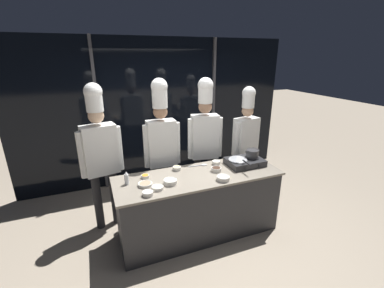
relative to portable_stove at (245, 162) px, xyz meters
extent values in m
plane|color=gray|center=(-0.74, -0.06, -0.95)|extent=(24.00, 24.00, 0.00)
cube|color=black|center=(-0.74, 1.85, 0.40)|extent=(5.21, 0.04, 2.70)
cube|color=#47474C|center=(-1.84, 1.81, 0.40)|extent=(0.05, 0.05, 2.70)
cube|color=#47474C|center=(0.37, 1.81, 0.40)|extent=(0.05, 0.05, 2.70)
cube|color=#2D2D30|center=(-0.74, -0.06, -0.51)|extent=(2.14, 0.71, 0.87)
cube|color=gray|center=(-0.74, -0.06, -0.06)|extent=(2.21, 0.74, 0.03)
cube|color=#28282B|center=(0.00, 0.00, 0.00)|extent=(0.51, 0.37, 0.09)
cylinder|color=black|center=(-0.12, 0.00, 0.05)|extent=(0.20, 0.20, 0.01)
cylinder|color=black|center=(-0.12, -0.19, 0.00)|extent=(0.03, 0.01, 0.03)
cylinder|color=black|center=(0.12, 0.00, 0.05)|extent=(0.20, 0.20, 0.01)
cylinder|color=black|center=(0.12, -0.19, 0.00)|extent=(0.03, 0.01, 0.03)
cylinder|color=#ADAFB5|center=(-0.12, 0.00, 0.06)|extent=(0.25, 0.25, 0.01)
cone|color=#ADAFB5|center=(-0.12, 0.00, 0.08)|extent=(0.26, 0.26, 0.05)
cylinder|color=black|center=(-0.12, -0.22, 0.09)|extent=(0.02, 0.20, 0.02)
cylinder|color=#333335|center=(0.12, 0.00, 0.11)|extent=(0.17, 0.17, 0.11)
torus|color=#333335|center=(0.12, 0.00, 0.16)|extent=(0.18, 0.18, 0.01)
torus|color=#333335|center=(0.02, 0.00, 0.14)|extent=(0.01, 0.05, 0.05)
torus|color=#333335|center=(0.22, 0.00, 0.14)|extent=(0.01, 0.05, 0.05)
cylinder|color=white|center=(-1.66, 0.03, 0.02)|extent=(0.05, 0.05, 0.13)
cone|color=white|center=(-1.66, 0.03, 0.11)|extent=(0.05, 0.05, 0.04)
cylinder|color=silver|center=(-1.48, -0.32, -0.02)|extent=(0.12, 0.12, 0.05)
torus|color=silver|center=(-1.48, -0.32, 0.00)|extent=(0.12, 0.12, 0.01)
cylinder|color=white|center=(-1.48, -0.32, -0.01)|extent=(0.10, 0.10, 0.03)
cylinder|color=silver|center=(-0.47, -0.04, -0.02)|extent=(0.14, 0.14, 0.05)
torus|color=silver|center=(-0.47, -0.04, 0.00)|extent=(0.14, 0.14, 0.01)
cylinder|color=#382319|center=(-0.47, -0.04, -0.01)|extent=(0.11, 0.11, 0.03)
cylinder|color=silver|center=(-0.51, -0.31, -0.02)|extent=(0.16, 0.16, 0.05)
torus|color=silver|center=(-0.51, -0.31, 0.00)|extent=(0.17, 0.17, 0.01)
cylinder|color=silver|center=(-0.51, -0.31, -0.01)|extent=(0.13, 0.13, 0.03)
cylinder|color=silver|center=(-0.96, 0.20, -0.02)|extent=(0.11, 0.11, 0.05)
torus|color=silver|center=(-0.96, 0.20, 0.00)|extent=(0.12, 0.12, 0.01)
cylinder|color=#E0C689|center=(-0.96, 0.20, -0.01)|extent=(0.09, 0.09, 0.03)
cylinder|color=silver|center=(-1.41, 0.12, -0.03)|extent=(0.11, 0.11, 0.04)
torus|color=silver|center=(-1.41, 0.12, -0.01)|extent=(0.11, 0.11, 0.01)
cylinder|color=orange|center=(-1.41, 0.12, -0.02)|extent=(0.09, 0.09, 0.02)
cylinder|color=silver|center=(-1.34, -0.23, -0.03)|extent=(0.14, 0.14, 0.04)
torus|color=silver|center=(-1.34, -0.23, -0.01)|extent=(0.14, 0.14, 0.01)
cylinder|color=beige|center=(-1.34, -0.23, -0.02)|extent=(0.12, 0.12, 0.02)
cylinder|color=silver|center=(-1.16, -0.15, -0.02)|extent=(0.16, 0.16, 0.05)
torus|color=silver|center=(-1.16, -0.15, 0.01)|extent=(0.17, 0.17, 0.01)
cylinder|color=silver|center=(-1.16, -0.15, -0.01)|extent=(0.13, 0.13, 0.03)
cylinder|color=silver|center=(-0.37, 0.17, -0.02)|extent=(0.12, 0.12, 0.05)
torus|color=silver|center=(-0.37, 0.17, 0.00)|extent=(0.12, 0.12, 0.01)
cylinder|color=silver|center=(-0.37, 0.17, -0.01)|extent=(0.09, 0.09, 0.03)
cylinder|color=silver|center=(-1.46, -0.09, -0.03)|extent=(0.17, 0.17, 0.03)
torus|color=silver|center=(-1.46, -0.09, -0.01)|extent=(0.17, 0.17, 0.01)
cylinder|color=#9E896B|center=(-1.46, -0.09, -0.02)|extent=(0.14, 0.14, 0.02)
cube|color=#B2B5BA|center=(-0.68, 0.22, -0.04)|extent=(0.19, 0.03, 0.01)
ellipsoid|color=#B2B5BA|center=(-0.55, 0.20, -0.04)|extent=(0.09, 0.06, 0.02)
cylinder|color=#232326|center=(-1.79, 0.62, -0.52)|extent=(0.11, 0.11, 0.84)
cylinder|color=#232326|center=(-2.02, 0.57, -0.52)|extent=(0.11, 0.11, 0.84)
cube|color=white|center=(-1.91, 0.60, 0.24)|extent=(0.47, 0.30, 0.68)
cylinder|color=white|center=(-1.66, 0.61, 0.22)|extent=(0.09, 0.09, 0.63)
cylinder|color=white|center=(-2.14, 0.52, 0.22)|extent=(0.09, 0.09, 0.63)
sphere|color=beige|center=(-1.91, 0.60, 0.71)|extent=(0.20, 0.20, 0.20)
cylinder|color=white|center=(-1.91, 0.60, 0.89)|extent=(0.21, 0.21, 0.25)
sphere|color=white|center=(-1.91, 0.60, 1.01)|extent=(0.23, 0.23, 0.23)
cylinder|color=#232326|center=(-0.95, 0.57, -0.53)|extent=(0.11, 0.11, 0.84)
cylinder|color=#232326|center=(-1.17, 0.57, -0.53)|extent=(0.11, 0.11, 0.84)
cube|color=white|center=(-1.06, 0.57, 0.23)|extent=(0.41, 0.22, 0.68)
cylinder|color=white|center=(-0.83, 0.53, 0.22)|extent=(0.08, 0.08, 0.62)
cylinder|color=white|center=(-1.29, 0.54, 0.22)|extent=(0.08, 0.08, 0.62)
sphere|color=#A87A5B|center=(-1.06, 0.57, 0.70)|extent=(0.20, 0.20, 0.20)
cylinder|color=white|center=(-1.06, 0.57, 0.90)|extent=(0.21, 0.21, 0.29)
sphere|color=white|center=(-1.06, 0.57, 1.04)|extent=(0.23, 0.23, 0.23)
cylinder|color=#232326|center=(-0.25, 0.58, -0.52)|extent=(0.11, 0.11, 0.85)
cylinder|color=#232326|center=(-0.47, 0.62, -0.52)|extent=(0.11, 0.11, 0.85)
cube|color=white|center=(-0.36, 0.60, 0.24)|extent=(0.44, 0.28, 0.68)
cylinder|color=white|center=(-0.14, 0.53, 0.23)|extent=(0.08, 0.08, 0.63)
cylinder|color=white|center=(-0.60, 0.61, 0.23)|extent=(0.08, 0.08, 0.63)
sphere|color=#A87A5B|center=(-0.36, 0.60, 0.71)|extent=(0.20, 0.20, 0.20)
cylinder|color=white|center=(-0.36, 0.60, 0.90)|extent=(0.21, 0.21, 0.26)
sphere|color=white|center=(-0.36, 0.60, 1.03)|extent=(0.23, 0.23, 0.23)
cylinder|color=#2D3856|center=(0.49, 0.60, -0.55)|extent=(0.10, 0.10, 0.79)
cylinder|color=#2D3856|center=(0.27, 0.56, -0.55)|extent=(0.10, 0.10, 0.79)
cube|color=white|center=(0.38, 0.58, 0.16)|extent=(0.44, 0.28, 0.64)
cylinder|color=white|center=(0.61, 0.59, 0.14)|extent=(0.08, 0.08, 0.58)
cylinder|color=white|center=(0.16, 0.51, 0.14)|extent=(0.08, 0.08, 0.58)
sphere|color=tan|center=(0.38, 0.58, 0.59)|extent=(0.19, 0.19, 0.19)
cylinder|color=white|center=(0.38, 0.58, 0.76)|extent=(0.20, 0.20, 0.23)
sphere|color=white|center=(0.38, 0.58, 0.88)|extent=(0.21, 0.21, 0.21)
camera|label=1|loc=(-1.95, -2.86, 1.46)|focal=24.00mm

